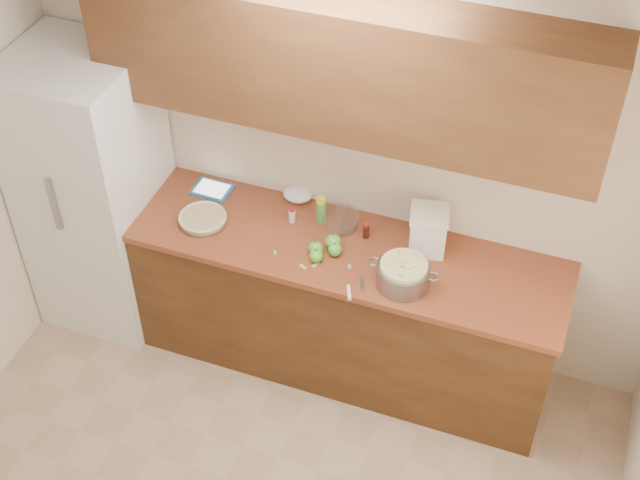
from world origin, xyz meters
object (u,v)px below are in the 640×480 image
(flour_canister, at_px, (428,230))
(tablet, at_px, (212,189))
(pie, at_px, (203,219))
(colander, at_px, (403,274))

(flour_canister, relative_size, tablet, 1.11)
(pie, xyz_separation_m, flour_canister, (1.23, 0.23, 0.10))
(flour_canister, bearing_deg, colander, -98.33)
(colander, xyz_separation_m, flour_canister, (0.05, 0.31, 0.06))
(pie, height_order, colander, colander)
(pie, height_order, tablet, pie)
(pie, distance_m, tablet, 0.28)
(colander, relative_size, flour_canister, 1.50)
(tablet, bearing_deg, pie, -73.69)
(tablet, bearing_deg, colander, -13.83)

